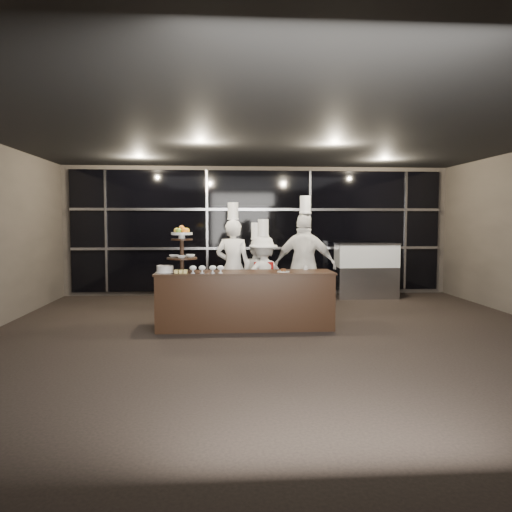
{
  "coord_description": "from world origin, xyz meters",
  "views": [
    {
      "loc": [
        -0.88,
        -6.68,
        1.73
      ],
      "look_at": [
        -0.3,
        1.57,
        1.15
      ],
      "focal_mm": 35.0,
      "sensor_mm": 36.0,
      "label": 1
    }
  ],
  "objects": [
    {
      "name": "display_stand",
      "position": [
        -1.5,
        1.27,
        1.34
      ],
      "size": [
        0.48,
        0.48,
        0.74
      ],
      "color": "black",
      "rests_on": "buffet_counter"
    },
    {
      "name": "small_plate",
      "position": [
        0.11,
        1.17,
        0.94
      ],
      "size": [
        0.2,
        0.2,
        0.05
      ],
      "color": "white",
      "rests_on": "buffet_counter"
    },
    {
      "name": "layer_cake",
      "position": [
        -1.76,
        1.22,
        0.97
      ],
      "size": [
        0.3,
        0.3,
        0.11
      ],
      "color": "white",
      "rests_on": "buffet_counter"
    },
    {
      "name": "room",
      "position": [
        0.0,
        0.0,
        1.5
      ],
      "size": [
        10.0,
        10.0,
        10.0
      ],
      "color": "black",
      "rests_on": "ground"
    },
    {
      "name": "chef_b",
      "position": [
        -0.23,
        2.4,
        0.72
      ],
      "size": [
        0.85,
        0.8,
        1.7
      ],
      "color": "silver",
      "rests_on": "ground"
    },
    {
      "name": "chef_a",
      "position": [
        -0.66,
        2.35,
        0.91
      ],
      "size": [
        0.74,
        0.59,
        2.06
      ],
      "color": "white",
      "rests_on": "ground"
    },
    {
      "name": "buffet_counter",
      "position": [
        -0.5,
        1.27,
        0.47
      ],
      "size": [
        2.84,
        0.74,
        0.92
      ],
      "color": "black",
      "rests_on": "ground"
    },
    {
      "name": "compotes",
      "position": [
        -1.1,
        1.05,
        1.0
      ],
      "size": [
        0.54,
        0.11,
        0.12
      ],
      "color": "silver",
      "rests_on": "buffet_counter"
    },
    {
      "name": "display_case",
      "position": [
        2.39,
        4.3,
        0.69
      ],
      "size": [
        1.37,
        0.6,
        1.24
      ],
      "color": "#A5A5AA",
      "rests_on": "ground"
    },
    {
      "name": "chef_d",
      "position": [
        0.6,
        2.03,
        0.95
      ],
      "size": [
        1.19,
        0.79,
        2.17
      ],
      "color": "white",
      "rests_on": "ground"
    },
    {
      "name": "window_wall",
      "position": [
        0.0,
        4.94,
        1.5
      ],
      "size": [
        8.6,
        0.1,
        2.8
      ],
      "color": "black",
      "rests_on": "ground"
    },
    {
      "name": "chef_c",
      "position": [
        -0.12,
        2.22,
        0.75
      ],
      "size": [
        1.07,
        0.83,
        1.76
      ],
      "color": "white",
      "rests_on": "ground"
    },
    {
      "name": "chef_cup",
      "position": [
        0.53,
        1.52,
        0.96
      ],
      "size": [
        0.08,
        0.08,
        0.07
      ],
      "primitive_type": "cylinder",
      "color": "white",
      "rests_on": "buffet_counter"
    },
    {
      "name": "pastry_squares",
      "position": [
        -1.5,
        1.1,
        0.95
      ],
      "size": [
        0.2,
        0.13,
        0.05
      ],
      "color": "#F0D575",
      "rests_on": "buffet_counter"
    }
  ]
}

